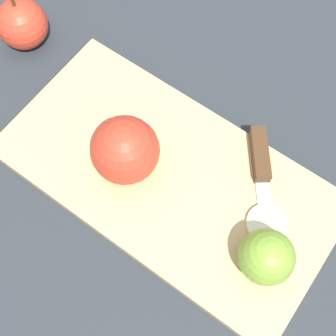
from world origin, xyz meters
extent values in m
plane|color=#282D33|center=(0.00, 0.00, 0.00)|extent=(4.00, 4.00, 0.00)
cube|color=tan|center=(0.00, 0.00, 0.01)|extent=(0.45, 0.25, 0.02)
sphere|color=red|center=(-0.05, -0.02, 0.06)|extent=(0.09, 0.09, 0.09)
cylinder|color=beige|center=(-0.04, -0.01, 0.06)|extent=(0.02, 0.08, 0.08)
sphere|color=olive|center=(0.15, -0.04, 0.05)|extent=(0.06, 0.06, 0.06)
cylinder|color=beige|center=(0.15, -0.04, 0.05)|extent=(0.01, 0.06, 0.06)
cube|color=silver|center=(0.14, 0.01, 0.02)|extent=(0.07, 0.09, 0.00)
cube|color=#472D19|center=(0.09, 0.08, 0.03)|extent=(0.06, 0.07, 0.02)
cylinder|color=beige|center=(0.14, 0.01, 0.02)|extent=(0.05, 0.05, 0.01)
sphere|color=red|center=(-0.30, 0.08, 0.04)|extent=(0.07, 0.07, 0.07)
cylinder|color=#4C3319|center=(-0.30, 0.08, 0.08)|extent=(0.01, 0.01, 0.01)
camera|label=1|loc=(0.12, -0.20, 0.57)|focal=50.00mm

